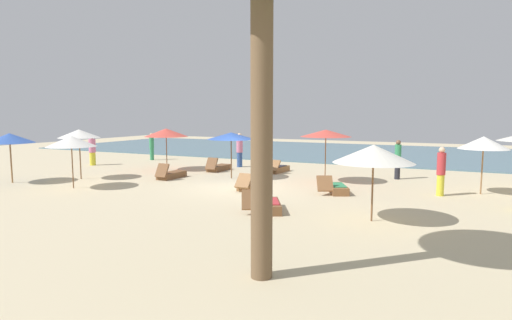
% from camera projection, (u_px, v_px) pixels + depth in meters
% --- Properties ---
extents(ground_plane, '(60.00, 60.00, 0.00)m').
position_uv_depth(ground_plane, '(240.00, 187.00, 16.85)').
color(ground_plane, beige).
extents(ocean_water, '(48.00, 16.00, 0.06)m').
position_uv_depth(ocean_water, '(344.00, 152.00, 32.05)').
color(ocean_water, slate).
rests_on(ocean_water, ground_plane).
extents(umbrella_0, '(1.99, 1.99, 2.12)m').
position_uv_depth(umbrella_0, '(10.00, 138.00, 17.73)').
color(umbrella_0, olive).
rests_on(umbrella_0, ground_plane).
extents(umbrella_1, '(2.15, 2.15, 2.27)m').
position_uv_depth(umbrella_1, '(326.00, 133.00, 17.74)').
color(umbrella_1, brown).
rests_on(umbrella_1, ground_plane).
extents(umbrella_2, '(1.90, 1.90, 2.08)m').
position_uv_depth(umbrella_2, '(71.00, 141.00, 16.45)').
color(umbrella_2, brown).
rests_on(umbrella_2, ground_plane).
extents(umbrella_3, '(2.24, 2.24, 2.18)m').
position_uv_depth(umbrella_3, '(166.00, 133.00, 21.71)').
color(umbrella_3, brown).
rests_on(umbrella_3, ground_plane).
extents(umbrella_4, '(1.75, 1.75, 2.13)m').
position_uv_depth(umbrella_4, '(484.00, 143.00, 15.22)').
color(umbrella_4, olive).
rests_on(umbrella_4, ground_plane).
extents(umbrella_5, '(2.18, 2.18, 2.10)m').
position_uv_depth(umbrella_5, '(231.00, 136.00, 18.97)').
color(umbrella_5, brown).
rests_on(umbrella_5, ground_plane).
extents(umbrella_6, '(2.20, 2.20, 2.12)m').
position_uv_depth(umbrella_6, '(373.00, 154.00, 11.38)').
color(umbrella_6, brown).
rests_on(umbrella_6, ground_plane).
extents(umbrella_8, '(1.81, 1.81, 2.24)m').
position_uv_depth(umbrella_8, '(79.00, 134.00, 18.77)').
color(umbrella_8, brown).
rests_on(umbrella_8, ground_plane).
extents(lounger_0, '(1.26, 1.77, 0.69)m').
position_uv_depth(lounger_0, '(336.00, 188.00, 15.66)').
color(lounger_0, brown).
rests_on(lounger_0, ground_plane).
extents(lounger_1, '(0.61, 1.70, 0.68)m').
position_uv_depth(lounger_1, '(251.00, 185.00, 16.46)').
color(lounger_1, olive).
rests_on(lounger_1, ground_plane).
extents(lounger_2, '(0.63, 1.64, 0.74)m').
position_uv_depth(lounger_2, '(171.00, 175.00, 19.14)').
color(lounger_2, brown).
rests_on(lounger_2, ground_plane).
extents(lounger_3, '(1.31, 1.76, 0.70)m').
position_uv_depth(lounger_3, '(268.00, 205.00, 12.76)').
color(lounger_3, brown).
rests_on(lounger_3, ground_plane).
extents(lounger_4, '(0.60, 1.65, 0.74)m').
position_uv_depth(lounger_4, '(218.00, 168.00, 21.63)').
color(lounger_4, brown).
rests_on(lounger_4, ground_plane).
extents(lounger_5, '(0.73, 1.74, 0.68)m').
position_uv_depth(lounger_5, '(278.00, 169.00, 21.12)').
color(lounger_5, olive).
rests_on(lounger_5, ground_plane).
extents(person_1, '(0.38, 0.38, 1.77)m').
position_uv_depth(person_1, '(398.00, 159.00, 18.84)').
color(person_1, '#26262D').
rests_on(person_1, ground_plane).
extents(person_2, '(0.38, 0.38, 1.87)m').
position_uv_depth(person_2, '(240.00, 150.00, 23.13)').
color(person_2, '#2D4C8C').
rests_on(person_2, ground_plane).
extents(person_3, '(0.49, 0.49, 1.71)m').
position_uv_depth(person_3, '(92.00, 150.00, 23.88)').
color(person_3, yellow).
rests_on(person_3, ground_plane).
extents(person_4, '(0.39, 0.39, 1.77)m').
position_uv_depth(person_4, '(441.00, 171.00, 15.03)').
color(person_4, yellow).
rests_on(person_4, ground_plane).
extents(person_5, '(0.41, 0.41, 1.72)m').
position_uv_depth(person_5, '(152.00, 146.00, 26.55)').
color(person_5, '#338C59').
rests_on(person_5, ground_plane).
extents(dog, '(0.50, 0.62, 0.30)m').
position_uv_depth(dog, '(250.00, 196.00, 14.35)').
color(dog, silver).
rests_on(dog, ground_plane).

